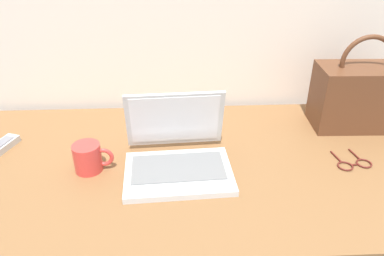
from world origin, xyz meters
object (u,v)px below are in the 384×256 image
object	(u,v)px
laptop	(177,154)
eyeglasses	(354,164)
coffee_mug	(89,157)
handbag	(359,95)

from	to	relation	value
laptop	eyeglasses	distance (m)	0.54
coffee_mug	eyeglasses	xyz separation A→B (m)	(0.80, -0.02, -0.04)
handbag	eyeglasses	bearing A→B (deg)	-112.07
laptop	eyeglasses	world-z (taller)	laptop
coffee_mug	handbag	world-z (taller)	handbag
laptop	coffee_mug	distance (m)	0.26
laptop	eyeglasses	bearing A→B (deg)	-1.99
eyeglasses	laptop	bearing A→B (deg)	178.01
laptop	handbag	size ratio (longest dim) A/B	0.97
eyeglasses	handbag	world-z (taller)	handbag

